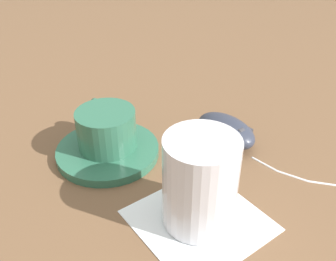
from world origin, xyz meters
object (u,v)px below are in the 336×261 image
at_px(computer_mouse, 226,130).
at_px(drinking_glass, 200,182).
at_px(saucer, 108,151).
at_px(coffee_cup, 106,128).

bearing_deg(computer_mouse, drinking_glass, -80.94).
height_order(saucer, coffee_cup, coffee_cup).
bearing_deg(computer_mouse, saucer, -141.77).
relative_size(computer_mouse, drinking_glass, 1.07).
height_order(coffee_cup, computer_mouse, coffee_cup).
distance_m(saucer, coffee_cup, 0.03).
bearing_deg(computer_mouse, coffee_cup, -144.32).
xyz_separation_m(computer_mouse, drinking_glass, (0.03, -0.16, 0.04)).
relative_size(coffee_cup, computer_mouse, 0.84).
bearing_deg(coffee_cup, drinking_glass, -20.54).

